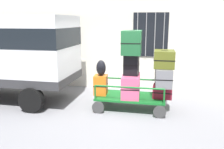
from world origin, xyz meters
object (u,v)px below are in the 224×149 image
object	(u,v)px
suitcase_midleft_middle	(131,65)
suitcase_center_top	(164,59)
suitcase_midleft_bottom	(131,86)
suitcase_center_bottom	(163,91)
suitcase_left_bottom	(101,85)
backpack	(101,68)
suitcase_center_middle	(163,76)
luggage_cart	(131,98)
suitcase_midleft_top	(132,42)
van	(2,49)

from	to	relation	value
suitcase_midleft_middle	suitcase_center_top	world-z (taller)	suitcase_center_top
suitcase_midleft_bottom	suitcase_center_bottom	bearing A→B (deg)	2.49
suitcase_left_bottom	suitcase_center_top	size ratio (longest dim) A/B	0.86
suitcase_center_top	backpack	world-z (taller)	suitcase_center_top
backpack	suitcase_center_middle	bearing A→B (deg)	0.52
suitcase_center_bottom	suitcase_center_top	size ratio (longest dim) A/B	0.83
luggage_cart	suitcase_center_top	xyz separation A→B (m)	(0.88, -0.01, 1.16)
suitcase_midleft_top	suitcase_center_top	distance (m)	0.98
luggage_cart	van	bearing A→B (deg)	178.22
suitcase_midleft_top	van	bearing A→B (deg)	178.62
luggage_cart	suitcase_center_top	distance (m)	1.45
suitcase_center_middle	suitcase_center_bottom	bearing A→B (deg)	90.00
van	suitcase_left_bottom	xyz separation A→B (m)	(3.20, -0.14, -0.96)
suitcase_midleft_top	suitcase_center_middle	size ratio (longest dim) A/B	0.96
suitcase_midleft_top	suitcase_left_bottom	bearing A→B (deg)	-177.29
suitcase_center_bottom	backpack	distance (m)	1.84
van	suitcase_midleft_middle	world-z (taller)	van
suitcase_midleft_bottom	luggage_cart	bearing A→B (deg)	90.00
suitcase_center_bottom	van	bearing A→B (deg)	178.67
suitcase_midleft_top	luggage_cart	bearing A→B (deg)	-90.00
suitcase_left_bottom	suitcase_midleft_bottom	world-z (taller)	suitcase_midleft_bottom
suitcase_left_bottom	backpack	bearing A→B (deg)	-51.27
suitcase_left_bottom	suitcase_midleft_bottom	xyz separation A→B (m)	(0.88, -0.01, 0.02)
suitcase_center_bottom	suitcase_center_top	bearing A→B (deg)	-90.00
suitcase_midleft_bottom	suitcase_center_bottom	xyz separation A→B (m)	(0.88, 0.04, -0.12)
van	luggage_cart	xyz separation A→B (m)	(4.08, -0.13, -1.31)
suitcase_left_bottom	suitcase_center_bottom	size ratio (longest dim) A/B	1.04
suitcase_center_bottom	suitcase_center_top	world-z (taller)	suitcase_center_top
luggage_cart	suitcase_midleft_middle	world-z (taller)	suitcase_midleft_middle
suitcase_midleft_bottom	suitcase_midleft_top	bearing A→B (deg)	90.00
van	luggage_cart	size ratio (longest dim) A/B	2.29
backpack	suitcase_midleft_middle	bearing A→B (deg)	2.62
van	suitcase_center_top	bearing A→B (deg)	-1.53
luggage_cart	suitcase_center_middle	world-z (taller)	suitcase_center_middle
suitcase_midleft_top	suitcase_center_bottom	bearing A→B (deg)	-1.11
suitcase_midleft_top	suitcase_center_bottom	xyz separation A→B (m)	(0.88, -0.02, -1.33)
suitcase_midleft_bottom	suitcase_midleft_top	xyz separation A→B (m)	(-0.00, 0.06, 1.21)
suitcase_left_bottom	suitcase_midleft_middle	xyz separation A→B (m)	(0.88, 0.01, 0.62)
suitcase_center_top	suitcase_midleft_top	bearing A→B (deg)	177.76
van	suitcase_midleft_middle	xyz separation A→B (m)	(4.08, -0.13, -0.34)
suitcase_left_bottom	suitcase_center_top	xyz separation A→B (m)	(1.76, 0.01, 0.81)
suitcase_center_top	suitcase_midleft_middle	bearing A→B (deg)	179.79
suitcase_midleft_top	suitcase_midleft_bottom	bearing A→B (deg)	-90.00
van	luggage_cart	distance (m)	4.28
luggage_cart	suitcase_midleft_top	world-z (taller)	suitcase_midleft_top
luggage_cart	suitcase_center_middle	distance (m)	1.11
luggage_cart	suitcase_center_bottom	size ratio (longest dim) A/B	3.64
suitcase_left_bottom	suitcase_center_middle	distance (m)	1.79
suitcase_center_middle	suitcase_midleft_bottom	bearing A→B (deg)	-179.94
suitcase_center_middle	backpack	distance (m)	1.74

